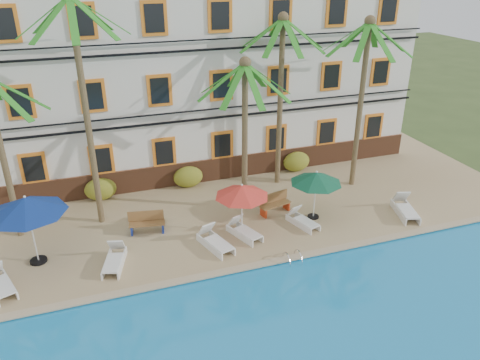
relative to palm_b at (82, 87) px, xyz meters
name	(u,v)px	position (x,y,z in m)	size (l,w,h in m)	color
ground	(239,260)	(4.89, -4.47, -6.29)	(100.00, 100.00, 0.00)	#384C23
pool_deck	(205,201)	(4.89, 0.53, -6.16)	(30.00, 12.00, 0.25)	tan
pool_coping	(246,267)	(4.89, -5.37, -6.01)	(30.00, 0.35, 0.06)	tan
hotel_building	(177,72)	(4.89, 5.51, -0.91)	(25.40, 6.44, 10.22)	silver
palm_b	(82,87)	(0.00, 0.00, 0.00)	(4.09, 4.09, 9.63)	brown
palm_c	(245,115)	(6.41, -0.89, -1.52)	(4.09, 4.09, 6.97)	brown
palm_d	(281,80)	(8.95, 1.17, -0.68)	(4.09, 4.09, 8.42)	brown
palm_e	(363,83)	(12.50, -0.30, -0.75)	(4.09, 4.09, 8.30)	brown
shrub_left	(101,189)	(0.15, 2.13, -5.49)	(1.50, 0.90, 1.10)	#37631C
shrub_mid	(188,177)	(4.45, 2.13, -5.49)	(1.50, 0.90, 1.10)	#37631C
shrub_right	(296,162)	(10.48, 2.13, -5.49)	(1.50, 0.90, 1.10)	#37631C
umbrella_blue	(26,206)	(-2.53, -2.38, -3.59)	(2.86, 2.86, 2.86)	black
umbrella_red	(242,191)	(5.58, -2.88, -4.10)	(2.27, 2.27, 2.28)	black
umbrella_green	(316,178)	(9.03, -2.76, -4.08)	(2.29, 2.29, 2.30)	black
lounger_a	(0,283)	(-3.70, -3.75, -5.75)	(1.27, 1.97, 0.88)	white
lounger_b	(114,259)	(0.23, -3.59, -5.76)	(1.12, 1.91, 0.85)	white
lounger_c	(215,241)	(4.17, -3.63, -5.75)	(1.20, 1.99, 0.89)	white
lounger_d	(244,231)	(5.54, -3.23, -5.77)	(1.19, 1.84, 0.82)	white
lounger_e	(302,220)	(8.26, -3.22, -5.79)	(1.03, 1.73, 0.77)	white
lounger_f	(405,209)	(13.08, -3.89, -5.74)	(1.24, 2.09, 0.93)	white
bench_left	(147,222)	(1.79, -1.54, -5.57)	(1.56, 0.74, 0.93)	olive
bench_right	(274,203)	(7.54, -1.74, -5.57)	(1.57, 0.82, 0.93)	olive
pool_ladder	(292,260)	(6.75, -5.47, -6.04)	(0.54, 0.74, 0.74)	silver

